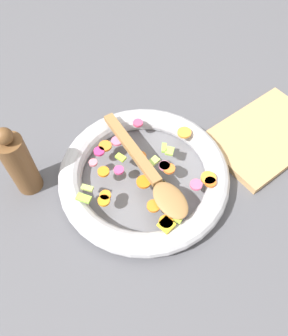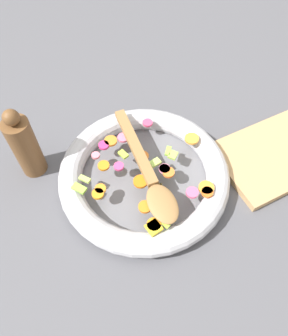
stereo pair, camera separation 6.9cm
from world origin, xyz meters
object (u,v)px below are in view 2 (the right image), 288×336
object	(u,v)px
wooden_spoon	(149,174)
pepper_mill	(25,146)
skillet	(144,175)
cutting_board	(278,154)

from	to	relation	value
wooden_spoon	pepper_mill	bearing A→B (deg)	-39.54
pepper_mill	wooden_spoon	bearing A→B (deg)	140.46
skillet	pepper_mill	world-z (taller)	pepper_mill
skillet	cutting_board	size ratio (longest dim) A/B	1.32
skillet	wooden_spoon	world-z (taller)	wooden_spoon
wooden_spoon	cutting_board	bearing A→B (deg)	170.12
skillet	cutting_board	xyz separation A→B (m)	(-0.31, 0.08, -0.01)
wooden_spoon	cutting_board	size ratio (longest dim) A/B	1.08
pepper_mill	cutting_board	xyz separation A→B (m)	(-0.51, 0.22, -0.07)
skillet	wooden_spoon	distance (m)	0.05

